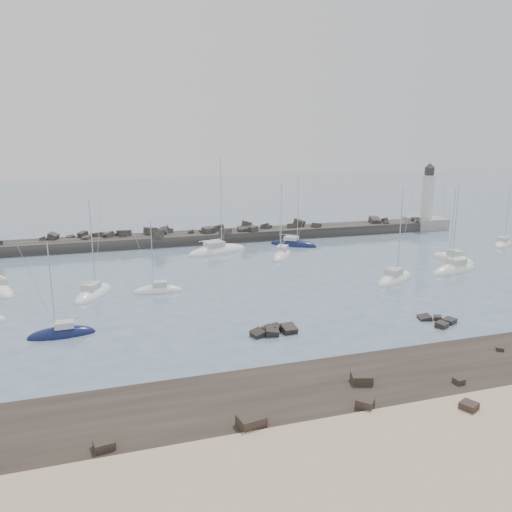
{
  "coord_description": "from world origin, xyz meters",
  "views": [
    {
      "loc": [
        -19.44,
        -52.73,
        19.12
      ],
      "look_at": [
        0.62,
        12.0,
        2.98
      ],
      "focal_mm": 35.0,
      "sensor_mm": 36.0,
      "label": 1
    }
  ],
  "objects_px": {
    "lighthouse": "(426,214)",
    "sailboat_5": "(158,291)",
    "sailboat_8": "(293,245)",
    "sailboat_7": "(395,279)",
    "sailboat_2": "(62,334)",
    "sailboat_6": "(282,256)",
    "sailboat_4": "(217,251)",
    "sailboat_12": "(503,244)",
    "sailboat_3": "(93,294)",
    "sailboat_10": "(453,259)",
    "sailboat_9": "(454,270)"
  },
  "relations": [
    {
      "from": "lighthouse",
      "to": "sailboat_5",
      "type": "xyz_separation_m",
      "value": [
        -60.41,
        -29.18,
        -2.96
      ]
    },
    {
      "from": "sailboat_8",
      "to": "sailboat_7",
      "type": "bearing_deg",
      "value": -79.0
    },
    {
      "from": "sailboat_2",
      "to": "sailboat_6",
      "type": "xyz_separation_m",
      "value": [
        32.41,
        25.29,
        0.02
      ]
    },
    {
      "from": "sailboat_2",
      "to": "sailboat_8",
      "type": "relative_size",
      "value": 0.75
    },
    {
      "from": "lighthouse",
      "to": "sailboat_4",
      "type": "xyz_separation_m",
      "value": [
        -48.2,
        -9.42,
        -2.94
      ]
    },
    {
      "from": "lighthouse",
      "to": "sailboat_7",
      "type": "height_order",
      "value": "lighthouse"
    },
    {
      "from": "sailboat_5",
      "to": "sailboat_7",
      "type": "height_order",
      "value": "sailboat_7"
    },
    {
      "from": "sailboat_6",
      "to": "sailboat_8",
      "type": "bearing_deg",
      "value": 56.21
    },
    {
      "from": "sailboat_5",
      "to": "sailboat_12",
      "type": "distance_m",
      "value": 64.19
    },
    {
      "from": "lighthouse",
      "to": "sailboat_7",
      "type": "relative_size",
      "value": 1.08
    },
    {
      "from": "sailboat_2",
      "to": "sailboat_4",
      "type": "relative_size",
      "value": 0.59
    },
    {
      "from": "sailboat_3",
      "to": "sailboat_12",
      "type": "xyz_separation_m",
      "value": [
        71.25,
        9.02,
        -0.0
      ]
    },
    {
      "from": "sailboat_7",
      "to": "sailboat_3",
      "type": "bearing_deg",
      "value": 172.22
    },
    {
      "from": "sailboat_2",
      "to": "lighthouse",
      "type": "bearing_deg",
      "value": 29.88
    },
    {
      "from": "sailboat_12",
      "to": "sailboat_3",
      "type": "bearing_deg",
      "value": -172.79
    },
    {
      "from": "sailboat_5",
      "to": "sailboat_7",
      "type": "distance_m",
      "value": 31.93
    },
    {
      "from": "sailboat_12",
      "to": "sailboat_7",
      "type": "bearing_deg",
      "value": -155.6
    },
    {
      "from": "sailboat_2",
      "to": "sailboat_12",
      "type": "relative_size",
      "value": 0.87
    },
    {
      "from": "lighthouse",
      "to": "sailboat_10",
      "type": "bearing_deg",
      "value": -117.29
    },
    {
      "from": "sailboat_9",
      "to": "sailboat_12",
      "type": "distance_m",
      "value": 24.36
    },
    {
      "from": "sailboat_4",
      "to": "sailboat_10",
      "type": "distance_m",
      "value": 38.53
    },
    {
      "from": "sailboat_7",
      "to": "lighthouse",
      "type": "bearing_deg",
      "value": 49.37
    },
    {
      "from": "sailboat_2",
      "to": "sailboat_3",
      "type": "relative_size",
      "value": 0.81
    },
    {
      "from": "lighthouse",
      "to": "sailboat_12",
      "type": "height_order",
      "value": "lighthouse"
    },
    {
      "from": "lighthouse",
      "to": "sailboat_2",
      "type": "height_order",
      "value": "lighthouse"
    },
    {
      "from": "sailboat_12",
      "to": "sailboat_10",
      "type": "bearing_deg",
      "value": -156.78
    },
    {
      "from": "sailboat_5",
      "to": "sailboat_9",
      "type": "bearing_deg",
      "value": -3.67
    },
    {
      "from": "sailboat_6",
      "to": "sailboat_4",
      "type": "bearing_deg",
      "value": 146.87
    },
    {
      "from": "sailboat_7",
      "to": "sailboat_9",
      "type": "xyz_separation_m",
      "value": [
        11.04,
        1.63,
        0.01
      ]
    },
    {
      "from": "sailboat_2",
      "to": "sailboat_6",
      "type": "bearing_deg",
      "value": 37.96
    },
    {
      "from": "sailboat_7",
      "to": "sailboat_6",
      "type": "bearing_deg",
      "value": 119.0
    },
    {
      "from": "sailboat_4",
      "to": "sailboat_6",
      "type": "relative_size",
      "value": 1.36
    },
    {
      "from": "sailboat_3",
      "to": "sailboat_4",
      "type": "relative_size",
      "value": 0.73
    },
    {
      "from": "sailboat_4",
      "to": "sailboat_6",
      "type": "bearing_deg",
      "value": -33.13
    },
    {
      "from": "sailboat_5",
      "to": "sailboat_8",
      "type": "bearing_deg",
      "value": 38.28
    },
    {
      "from": "sailboat_5",
      "to": "sailboat_10",
      "type": "xyz_separation_m",
      "value": [
        46.89,
        2.97,
        0.02
      ]
    },
    {
      "from": "lighthouse",
      "to": "sailboat_12",
      "type": "relative_size",
      "value": 1.23
    },
    {
      "from": "sailboat_8",
      "to": "sailboat_12",
      "type": "xyz_separation_m",
      "value": [
        36.71,
        -11.02,
        0.0
      ]
    },
    {
      "from": "sailboat_10",
      "to": "sailboat_12",
      "type": "xyz_separation_m",
      "value": [
        16.51,
        7.08,
        -0.01
      ]
    },
    {
      "from": "sailboat_5",
      "to": "sailboat_7",
      "type": "xyz_separation_m",
      "value": [
        31.63,
        -4.37,
        0.02
      ]
    },
    {
      "from": "sailboat_2",
      "to": "sailboat_12",
      "type": "bearing_deg",
      "value": 16.35
    },
    {
      "from": "sailboat_9",
      "to": "sailboat_10",
      "type": "height_order",
      "value": "sailboat_9"
    },
    {
      "from": "sailboat_2",
      "to": "sailboat_6",
      "type": "height_order",
      "value": "sailboat_6"
    },
    {
      "from": "sailboat_9",
      "to": "sailboat_10",
      "type": "xyz_separation_m",
      "value": [
        4.23,
        5.7,
        -0.0
      ]
    },
    {
      "from": "sailboat_3",
      "to": "sailboat_7",
      "type": "relative_size",
      "value": 0.94
    },
    {
      "from": "sailboat_3",
      "to": "sailboat_2",
      "type": "bearing_deg",
      "value": -102.72
    },
    {
      "from": "sailboat_2",
      "to": "sailboat_10",
      "type": "height_order",
      "value": "sailboat_10"
    },
    {
      "from": "sailboat_10",
      "to": "sailboat_12",
      "type": "bearing_deg",
      "value": 23.22
    },
    {
      "from": "sailboat_2",
      "to": "sailboat_8",
      "type": "height_order",
      "value": "sailboat_8"
    },
    {
      "from": "sailboat_3",
      "to": "sailboat_5",
      "type": "distance_m",
      "value": 7.93
    }
  ]
}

